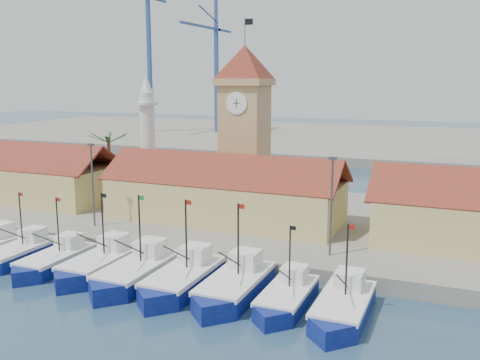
% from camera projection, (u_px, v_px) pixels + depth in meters
% --- Properties ---
extents(ground, '(400.00, 400.00, 0.00)m').
position_uv_depth(ground, '(124.00, 296.00, 43.18)').
color(ground, '#1D354E').
rests_on(ground, ground).
extents(quay, '(140.00, 32.00, 1.50)m').
position_uv_depth(quay, '(238.00, 217.00, 64.82)').
color(quay, gray).
rests_on(quay, ground).
extents(terminal, '(240.00, 80.00, 2.00)m').
position_uv_depth(terminal, '(362.00, 141.00, 142.85)').
color(terminal, gray).
rests_on(terminal, ground).
extents(boat_2, '(3.39, 9.28, 7.03)m').
position_uv_depth(boat_2, '(17.00, 254.00, 51.09)').
color(boat_2, navy).
rests_on(boat_2, ground).
extents(boat_3, '(3.37, 9.24, 6.99)m').
position_uv_depth(boat_3, '(54.00, 262.00, 49.05)').
color(boat_3, navy).
rests_on(boat_3, ground).
extents(boat_4, '(3.70, 10.14, 7.67)m').
position_uv_depth(boat_4, '(98.00, 266.00, 47.87)').
color(boat_4, navy).
rests_on(boat_4, ground).
extents(boat_5, '(3.85, 10.55, 7.99)m').
position_uv_depth(boat_5, '(135.00, 274.00, 45.67)').
color(boat_5, navy).
rests_on(boat_5, ground).
extents(boat_6, '(3.83, 10.50, 7.94)m').
position_uv_depth(boat_6, '(181.00, 281.00, 44.15)').
color(boat_6, navy).
rests_on(boat_6, ground).
extents(boat_7, '(3.85, 10.54, 7.97)m').
position_uv_depth(boat_7, '(234.00, 288.00, 42.64)').
color(boat_7, navy).
rests_on(boat_7, ground).
extents(boat_8, '(3.22, 8.82, 6.68)m').
position_uv_depth(boat_8, '(286.00, 299.00, 40.81)').
color(boat_8, navy).
rests_on(boat_8, ground).
extents(boat_9, '(3.55, 9.71, 7.35)m').
position_uv_depth(boat_9, '(343.00, 309.00, 38.85)').
color(boat_9, navy).
rests_on(boat_9, ground).
extents(hall_left, '(31.20, 10.13, 7.61)m').
position_uv_depth(hall_left, '(10.00, 178.00, 72.62)').
color(hall_left, tan).
rests_on(hall_left, quay).
extents(hall_center, '(27.04, 10.13, 7.61)m').
position_uv_depth(hall_center, '(225.00, 198.00, 60.59)').
color(hall_center, tan).
rests_on(hall_center, quay).
extents(clock_tower, '(5.80, 5.80, 22.70)m').
position_uv_depth(clock_tower, '(245.00, 123.00, 64.55)').
color(clock_tower, tan).
rests_on(clock_tower, quay).
extents(minaret, '(3.00, 3.00, 16.30)m').
position_uv_depth(minaret, '(148.00, 135.00, 72.42)').
color(minaret, silver).
rests_on(minaret, quay).
extents(palm_tree, '(5.60, 5.03, 8.39)m').
position_uv_depth(palm_tree, '(109.00, 161.00, 73.14)').
color(palm_tree, brown).
rests_on(palm_tree, quay).
extents(lamp_posts, '(80.70, 0.25, 9.03)m').
position_uv_depth(lamp_posts, '(196.00, 190.00, 52.68)').
color(lamp_posts, '#3F3F44').
rests_on(lamp_posts, quay).
extents(crane_blue_far, '(1.00, 33.40, 46.02)m').
position_uv_depth(crane_blue_far, '(146.00, 42.00, 152.09)').
color(crane_blue_far, '#2C4987').
rests_on(crane_blue_far, terminal).
extents(crane_blue_near, '(1.00, 30.94, 37.15)m').
position_uv_depth(crane_blue_near, '(214.00, 60.00, 151.63)').
color(crane_blue_near, '#2C4987').
rests_on(crane_blue_near, terminal).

